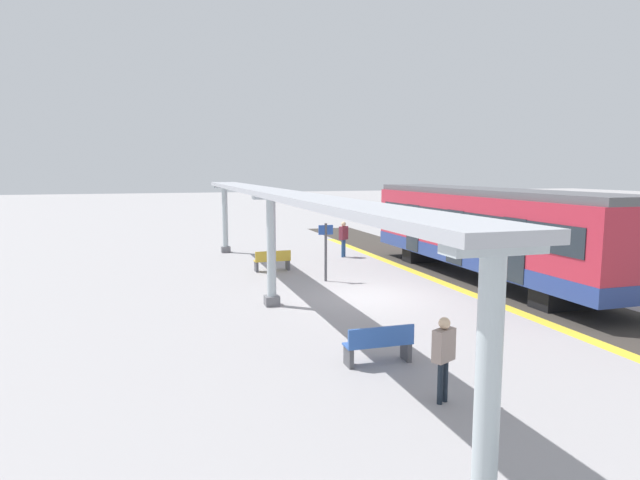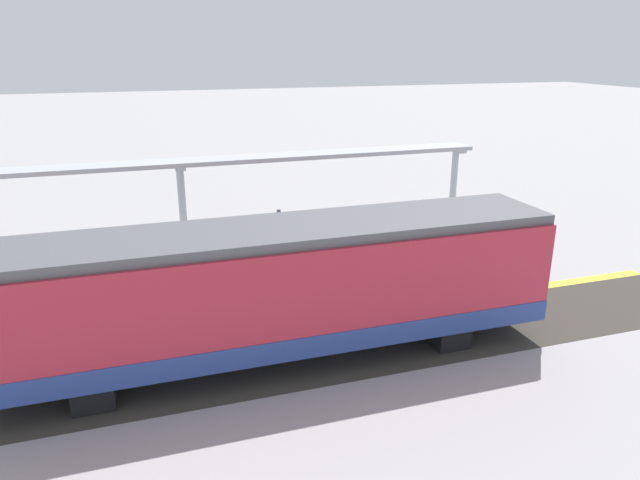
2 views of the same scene
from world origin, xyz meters
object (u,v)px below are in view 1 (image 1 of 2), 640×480
object	(u,v)px
platform_info_sign	(326,246)
passenger_waiting_near_edge	(344,235)
canopy_pillar_nearest	(225,219)
bench_mid_platform	(273,261)
canopy_pillar_second	(271,250)
train_near_carriage	(485,232)
passenger_by_the_benches	(444,350)
bench_near_end	(379,344)
canopy_pillar_third	(487,397)

from	to	relation	value
platform_info_sign	passenger_waiting_near_edge	bearing A→B (deg)	-116.28
canopy_pillar_nearest	platform_info_sign	bearing A→B (deg)	108.01
bench_mid_platform	canopy_pillar_second	bearing A→B (deg)	77.73
canopy_pillar_nearest	canopy_pillar_second	xyz separation A→B (m)	(0.00, 11.32, 0.00)
train_near_carriage	passenger_waiting_near_edge	size ratio (longest dim) A/B	7.98
platform_info_sign	passenger_by_the_benches	bearing A→B (deg)	83.44
canopy_pillar_second	platform_info_sign	distance (m)	4.06
bench_near_end	passenger_by_the_benches	world-z (taller)	passenger_by_the_benches
canopy_pillar_second	passenger_by_the_benches	size ratio (longest dim) A/B	2.16
canopy_pillar_third	bench_near_end	xyz separation A→B (m)	(-1.15, -5.52, -1.29)
canopy_pillar_third	bench_mid_platform	xyz separation A→B (m)	(-1.22, -16.76, -1.29)
bench_near_end	passenger_by_the_benches	xyz separation A→B (m)	(-0.32, 2.11, 0.54)
train_near_carriage	canopy_pillar_nearest	xyz separation A→B (m)	(8.59, -9.82, -0.10)
train_near_carriage	platform_info_sign	world-z (taller)	train_near_carriage
canopy_pillar_nearest	bench_mid_platform	size ratio (longest dim) A/B	2.25
canopy_pillar_nearest	platform_info_sign	size ratio (longest dim) A/B	1.55
passenger_by_the_benches	train_near_carriage	bearing A→B (deg)	-127.52
passenger_waiting_near_edge	passenger_by_the_benches	xyz separation A→B (m)	(3.79, 15.93, -0.09)
canopy_pillar_second	canopy_pillar_third	xyz separation A→B (m)	(0.00, 11.18, 0.00)
bench_mid_platform	passenger_waiting_near_edge	size ratio (longest dim) A/B	0.88
train_near_carriage	platform_info_sign	bearing A→B (deg)	-14.29
train_near_carriage	bench_mid_platform	world-z (taller)	train_near_carriage
canopy_pillar_third	bench_near_end	bearing A→B (deg)	-101.76
bench_near_end	passenger_waiting_near_edge	world-z (taller)	passenger_waiting_near_edge
bench_mid_platform	canopy_pillar_third	bearing A→B (deg)	85.85
train_near_carriage	canopy_pillar_second	xyz separation A→B (m)	(8.59, 1.50, -0.10)
canopy_pillar_second	platform_info_sign	world-z (taller)	canopy_pillar_second
canopy_pillar_third	platform_info_sign	xyz separation A→B (m)	(-2.71, -14.17, -0.40)
bench_mid_platform	passenger_by_the_benches	bearing A→B (deg)	91.08
passenger_waiting_near_edge	canopy_pillar_second	bearing A→B (deg)	57.21
canopy_pillar_second	bench_mid_platform	size ratio (longest dim) A/B	2.25
bench_mid_platform	platform_info_sign	bearing A→B (deg)	119.91
bench_mid_platform	passenger_by_the_benches	xyz separation A→B (m)	(-0.25, 13.36, 0.54)
canopy_pillar_second	train_near_carriage	bearing A→B (deg)	-170.10
platform_info_sign	bench_near_end	bearing A→B (deg)	79.80
bench_near_end	train_near_carriage	bearing A→B (deg)	-136.10
canopy_pillar_third	passenger_by_the_benches	world-z (taller)	canopy_pillar_third
train_near_carriage	bench_near_end	world-z (taller)	train_near_carriage
passenger_by_the_benches	bench_mid_platform	bearing A→B (deg)	-88.92
canopy_pillar_second	passenger_waiting_near_edge	distance (m)	9.73
bench_near_end	platform_info_sign	bearing A→B (deg)	-100.20
train_near_carriage	canopy_pillar_third	xyz separation A→B (m)	(8.59, 12.67, -0.10)
bench_near_end	platform_info_sign	size ratio (longest dim) A/B	0.68
canopy_pillar_second	platform_info_sign	xyz separation A→B (m)	(-2.71, -3.00, -0.40)
canopy_pillar_nearest	bench_near_end	xyz separation A→B (m)	(-1.15, 16.98, -1.29)
train_near_carriage	passenger_by_the_benches	world-z (taller)	train_near_carriage
bench_mid_platform	platform_info_sign	world-z (taller)	platform_info_sign
canopy_pillar_third	bench_mid_platform	distance (m)	16.86
canopy_pillar_nearest	canopy_pillar_third	xyz separation A→B (m)	(0.00, 22.50, 0.00)
canopy_pillar_second	canopy_pillar_third	bearing A→B (deg)	90.00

